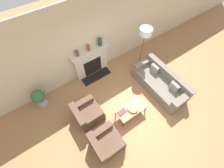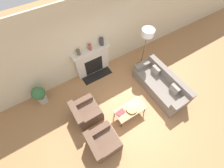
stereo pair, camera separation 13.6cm
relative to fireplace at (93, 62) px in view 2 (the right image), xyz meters
name	(u,v)px [view 2 (the right image)]	position (x,y,z in m)	size (l,w,h in m)	color
ground_plane	(129,116)	(0.09, -2.34, -0.57)	(18.00, 18.00, 0.00)	#A87547
wall_back	(90,40)	(0.09, 0.14, 0.88)	(18.00, 0.06, 2.90)	beige
fireplace	(93,62)	(0.00, 0.00, 0.00)	(1.42, 0.59, 1.17)	beige
couch	(161,85)	(1.66, -2.05, -0.28)	(0.88, 2.09, 0.75)	slate
armchair_near	(103,142)	(-1.11, -2.65, -0.27)	(0.81, 0.80, 0.75)	brown
armchair_far	(86,112)	(-1.11, -1.58, -0.27)	(0.81, 0.80, 0.75)	brown
coffee_table	(130,109)	(0.13, -2.27, -0.19)	(1.01, 0.50, 0.41)	olive
bowl	(132,109)	(0.16, -2.29, -0.12)	(0.35, 0.35, 0.06)	gold
book	(120,112)	(-0.20, -2.20, -0.15)	(0.29, 0.19, 0.02)	#9E2D33
floor_lamp	(147,36)	(1.78, -0.75, 0.94)	(0.43, 0.43, 1.75)	brown
mantel_vase_left	(78,52)	(-0.43, 0.01, 0.70)	(0.11, 0.11, 0.20)	brown
mantel_vase_center_left	(90,47)	(-0.01, 0.01, 0.72)	(0.10, 0.10, 0.23)	brown
mantel_vase_center_right	(102,42)	(0.45, 0.01, 0.74)	(0.14, 0.14, 0.28)	#3D383D
potted_plant	(39,95)	(-2.16, -0.24, -0.15)	(0.44, 0.44, 0.74)	#B2A899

